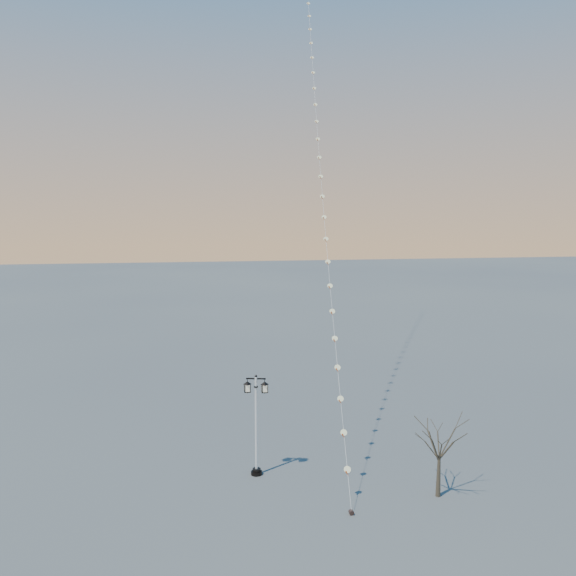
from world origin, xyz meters
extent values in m
plane|color=#565858|center=(0.00, 0.00, 0.00)|extent=(300.00, 300.00, 0.00)
cylinder|color=black|center=(-2.91, 3.98, 0.09)|extent=(0.60, 0.60, 0.17)
cylinder|color=black|center=(-2.91, 3.98, 0.25)|extent=(0.43, 0.43, 0.15)
cylinder|color=white|center=(-2.91, 3.98, 2.84)|extent=(0.14, 0.14, 5.03)
cylinder|color=black|center=(-2.91, 3.98, 4.77)|extent=(0.21, 0.21, 0.06)
cube|color=black|center=(-2.91, 3.98, 5.19)|extent=(1.00, 0.31, 0.06)
sphere|color=black|center=(-2.91, 3.98, 5.32)|extent=(0.15, 0.15, 0.15)
pyramid|color=black|center=(-3.35, 4.09, 5.03)|extent=(0.47, 0.47, 0.15)
cube|color=beige|center=(-3.35, 4.09, 4.70)|extent=(0.28, 0.28, 0.36)
cube|color=black|center=(-3.35, 4.09, 4.50)|extent=(0.32, 0.32, 0.04)
pyramid|color=black|center=(-2.47, 3.87, 5.03)|extent=(0.47, 0.47, 0.15)
cube|color=beige|center=(-2.47, 3.87, 4.70)|extent=(0.28, 0.28, 0.36)
cube|color=black|center=(-2.47, 3.87, 4.50)|extent=(0.32, 0.32, 0.04)
cone|color=#3D3427|center=(5.46, 0.03, 1.03)|extent=(0.24, 0.24, 2.05)
cylinder|color=black|center=(0.82, -0.88, 0.11)|extent=(0.22, 0.22, 0.22)
cylinder|color=black|center=(0.82, -0.88, 0.14)|extent=(0.03, 0.03, 0.27)
cone|color=#E1511C|center=(4.03, 19.19, 19.95)|extent=(0.09, 0.09, 0.30)
cylinder|color=white|center=(0.82, -0.88, 0.65)|extent=(0.02, 0.02, 0.87)
camera|label=1|loc=(-6.48, -24.55, 13.49)|focal=35.69mm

